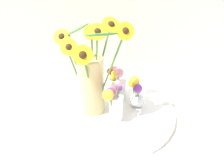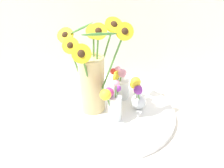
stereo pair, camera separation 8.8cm
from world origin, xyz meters
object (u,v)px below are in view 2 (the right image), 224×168
at_px(serving_tray, 112,112).
at_px(vase_bulb_right, 137,94).
at_px(vase_small_center, 112,102).
at_px(mason_jar_sunflowers, 92,76).
at_px(vase_small_back, 120,85).

height_order(serving_tray, vase_bulb_right, vase_bulb_right).
bearing_deg(serving_tray, vase_small_center, -89.44).
relative_size(mason_jar_sunflowers, vase_bulb_right, 2.56).
xyz_separation_m(serving_tray, vase_small_back, (0.04, 0.11, 0.07)).
distance_m(mason_jar_sunflowers, vase_small_center, 0.13).
relative_size(mason_jar_sunflowers, vase_small_back, 2.59).
distance_m(mason_jar_sunflowers, vase_bulb_right, 0.21).
bearing_deg(serving_tray, vase_small_back, 71.13).
distance_m(serving_tray, vase_small_center, 0.12).
distance_m(vase_small_center, vase_bulb_right, 0.13).
bearing_deg(vase_small_back, vase_small_center, -101.83).
xyz_separation_m(vase_small_center, vase_bulb_right, (0.11, 0.08, -0.02)).
xyz_separation_m(serving_tray, vase_bulb_right, (0.11, 0.01, 0.08)).
bearing_deg(vase_small_center, serving_tray, 90.56).
height_order(mason_jar_sunflowers, vase_small_center, mason_jar_sunflowers).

